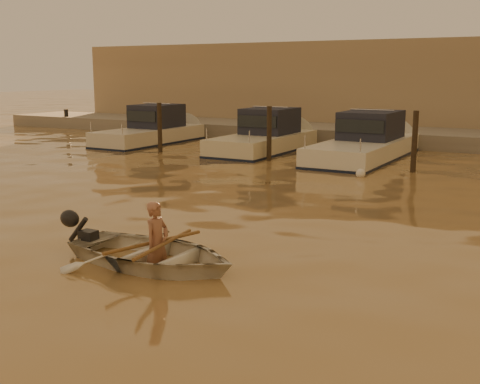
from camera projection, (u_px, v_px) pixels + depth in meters
The scene contains 16 objects.
ground_plane at pixel (170, 322), 7.87m from camera, with size 160.00×160.00×0.00m, color olive.
dinghy at pixel (153, 254), 10.13m from camera, with size 2.24×3.14×0.65m, color silver.
person at pixel (157, 243), 10.04m from camera, with size 0.52×0.34×1.41m, color #A06750.
outboard_motor at pixel (88, 237), 10.87m from camera, with size 0.90×0.40×0.70m, color black, non-canonical shape.
oar_port at pixel (164, 244), 9.97m from camera, with size 0.06×0.06×2.10m, color brown.
oar_starboard at pixel (155, 242), 10.07m from camera, with size 0.06×0.06×2.10m, color brown.
moored_boat_0 at pixel (149, 130), 27.57m from camera, with size 2.13×6.81×1.75m, color silver, non-canonical shape.
moored_boat_1 at pixel (263, 136), 24.73m from camera, with size 2.30×6.82×1.75m, color beige, non-canonical shape.
moored_boat_2 at pixel (365, 142), 22.65m from camera, with size 2.40×7.99×1.75m, color white, non-canonical shape.
piling_0 at pixel (160, 130), 24.55m from camera, with size 0.18×0.18×2.20m, color #2D2319.
piling_1 at pixel (269, 136), 22.14m from camera, with size 0.18×0.18×2.20m, color #2D2319.
piling_2 at pixel (414, 145), 19.58m from camera, with size 0.18×0.18×2.20m, color #2D2319.
fender_a at pixel (123, 149), 24.96m from camera, with size 0.30×0.30×0.30m, color white.
fender_b at pixel (214, 154), 23.22m from camera, with size 0.30×0.30×0.30m, color orange.
fender_c at pixel (361, 174), 18.82m from camera, with size 0.30×0.30×0.30m, color white.
quay at pixel (461, 144), 26.21m from camera, with size 52.00×4.00×1.00m, color gray.
Camera 1 is at (4.43, -5.99, 3.21)m, focal length 45.00 mm.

